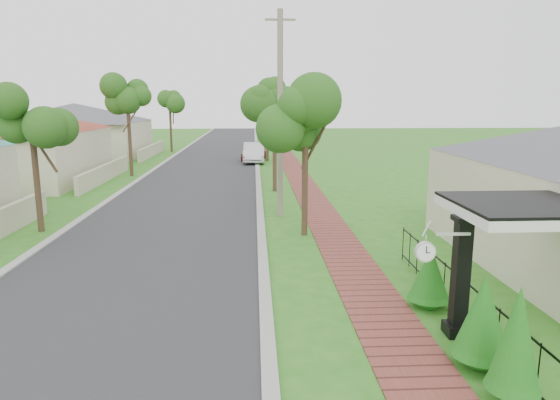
# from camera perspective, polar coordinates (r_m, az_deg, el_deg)

# --- Properties ---
(ground) EXTENTS (160.00, 160.00, 0.00)m
(ground) POSITION_cam_1_polar(r_m,az_deg,el_deg) (11.39, -4.94, -13.38)
(ground) COLOR #2D701A
(ground) RESTS_ON ground
(road) EXTENTS (7.00, 120.00, 0.02)m
(road) POSITION_cam_1_polar(r_m,az_deg,el_deg) (30.91, -9.29, 2.24)
(road) COLOR #28282B
(road) RESTS_ON ground
(kerb_right) EXTENTS (0.30, 120.00, 0.10)m
(kerb_right) POSITION_cam_1_polar(r_m,az_deg,el_deg) (30.72, -2.50, 2.32)
(kerb_right) COLOR #9E9E99
(kerb_right) RESTS_ON ground
(kerb_left) EXTENTS (0.30, 120.00, 0.10)m
(kerb_left) POSITION_cam_1_polar(r_m,az_deg,el_deg) (31.52, -15.90, 2.13)
(kerb_left) COLOR #9E9E99
(kerb_left) RESTS_ON ground
(sidewalk) EXTENTS (1.50, 120.00, 0.03)m
(sidewalk) POSITION_cam_1_polar(r_m,az_deg,el_deg) (30.85, 2.33, 2.36)
(sidewalk) COLOR brown
(sidewalk) RESTS_ON ground
(porch_post) EXTENTS (0.48, 0.48, 2.52)m
(porch_post) POSITION_cam_1_polar(r_m,az_deg,el_deg) (10.84, 19.88, -8.93)
(porch_post) COLOR black
(porch_post) RESTS_ON ground
(picket_fence) EXTENTS (0.03, 8.02, 1.00)m
(picket_fence) POSITION_cam_1_polar(r_m,az_deg,el_deg) (12.04, 19.40, -9.87)
(picket_fence) COLOR black
(picket_fence) RESTS_ON ground
(street_trees) EXTENTS (10.70, 37.65, 5.89)m
(street_trees) POSITION_cam_1_polar(r_m,az_deg,el_deg) (37.34, -8.17, 10.78)
(street_trees) COLOR #382619
(street_trees) RESTS_ON ground
(hedge_row) EXTENTS (0.92, 4.63, 2.05)m
(hedge_row) POSITION_cam_1_polar(r_m,az_deg,el_deg) (10.27, 20.86, -11.80)
(hedge_row) COLOR #125A14
(hedge_row) RESTS_ON ground
(far_house_grey) EXTENTS (15.56, 15.56, 4.60)m
(far_house_grey) POSITION_cam_1_polar(r_m,az_deg,el_deg) (47.01, -22.27, 7.45)
(far_house_grey) COLOR beige
(far_house_grey) RESTS_ON ground
(parked_car_red) EXTENTS (2.28, 4.33, 1.40)m
(parked_car_red) POSITION_cam_1_polar(r_m,az_deg,el_deg) (41.04, -3.00, 5.54)
(parked_car_red) COLOR maroon
(parked_car_red) RESTS_ON ground
(parked_car_white) EXTENTS (1.69, 4.65, 1.52)m
(parked_car_white) POSITION_cam_1_polar(r_m,az_deg,el_deg) (39.58, -3.00, 5.42)
(parked_car_white) COLOR silver
(parked_car_white) RESTS_ON ground
(near_tree) EXTENTS (2.01, 2.01, 5.17)m
(near_tree) POSITION_cam_1_polar(r_m,az_deg,el_deg) (17.46, 2.93, 9.14)
(near_tree) COLOR #382619
(near_tree) RESTS_ON ground
(utility_pole) EXTENTS (1.20, 0.24, 8.26)m
(utility_pole) POSITION_cam_1_polar(r_m,az_deg,el_deg) (20.39, 0.02, 9.67)
(utility_pole) COLOR gray
(utility_pole) RESTS_ON ground
(station_clock) EXTENTS (1.05, 0.13, 0.57)m
(station_clock) POSITION_cam_1_polar(r_m,az_deg,el_deg) (9.93, 16.50, -5.52)
(station_clock) COLOR silver
(station_clock) RESTS_ON ground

